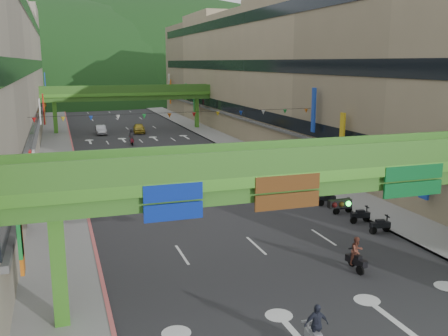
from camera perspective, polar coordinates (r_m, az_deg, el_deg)
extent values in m
cube|color=#28282B|center=(65.57, -8.91, 2.55)|extent=(18.00, 140.00, 0.02)
cube|color=gray|center=(64.69, -18.56, 2.00)|extent=(4.00, 140.00, 0.15)
cube|color=gray|center=(68.21, 0.24, 3.12)|extent=(4.00, 140.00, 0.15)
cube|color=#CC5959|center=(64.71, -16.88, 2.12)|extent=(0.20, 140.00, 0.18)
cube|color=gray|center=(67.63, -1.29, 3.05)|extent=(0.20, 140.00, 0.18)
cube|color=black|center=(64.19, -20.55, 5.51)|extent=(0.08, 90.25, 1.40)
cube|color=black|center=(63.86, -20.95, 10.86)|extent=(0.08, 90.25, 1.40)
cube|color=black|center=(64.10, -21.37, 16.21)|extent=(0.08, 90.25, 1.40)
cube|color=gray|center=(70.38, 6.54, 11.02)|extent=(12.00, 95.00, 19.00)
cube|color=black|center=(68.35, 1.80, 6.61)|extent=(0.08, 90.25, 1.40)
cube|color=black|center=(68.04, 1.84, 11.65)|extent=(0.08, 90.25, 1.40)
cube|color=black|center=(68.27, 1.87, 16.69)|extent=(0.08, 90.25, 1.40)
cube|color=#4C9E2D|center=(23.02, 9.51, -0.43)|extent=(28.00, 2.20, 0.50)
cube|color=#387223|center=(23.16, 9.46, -1.88)|extent=(28.00, 1.76, 0.70)
cube|color=#4C9E2D|center=(21.47, -18.34, -11.22)|extent=(0.60, 0.60, 4.80)
cube|color=#387223|center=(21.97, 10.85, 1.05)|extent=(28.00, 0.12, 1.10)
cube|color=#387223|center=(23.77, 8.41, 1.96)|extent=(28.00, 0.12, 1.10)
cube|color=navy|center=(19.97, -5.81, -4.03)|extent=(2.40, 0.12, 1.50)
cube|color=#593314|center=(21.56, 7.27, -2.85)|extent=(3.00, 0.12, 1.50)
cube|color=#0C5926|center=(25.02, 20.82, -1.47)|extent=(3.20, 0.12, 1.50)
cube|color=black|center=(22.78, 13.08, -3.96)|extent=(1.10, 0.28, 0.35)
cube|color=#4C9E2D|center=(79.69, -10.89, 8.30)|extent=(28.00, 2.20, 0.50)
cube|color=#387223|center=(79.72, -10.88, 7.87)|extent=(28.00, 1.76, 0.70)
cube|color=#4C9E2D|center=(79.25, -18.73, 5.43)|extent=(0.60, 0.60, 4.80)
cube|color=#4C9E2D|center=(82.15, -3.14, 6.26)|extent=(0.60, 0.60, 4.80)
cube|color=#387223|center=(78.61, -10.81, 8.84)|extent=(28.00, 0.12, 1.10)
cube|color=#387223|center=(80.67, -11.02, 8.91)|extent=(28.00, 0.12, 1.10)
ellipsoid|color=#1C4419|center=(174.20, -20.08, 7.81)|extent=(168.00, 140.00, 112.00)
ellipsoid|color=#1C4419|center=(197.36, -8.15, 8.83)|extent=(208.00, 176.00, 128.00)
cylinder|color=black|center=(45.31, -4.85, 6.35)|extent=(26.00, 0.03, 0.03)
cone|color=red|center=(44.11, -20.88, 5.13)|extent=(0.36, 0.36, 0.40)
cone|color=gold|center=(44.07, -17.92, 5.33)|extent=(0.36, 0.36, 0.40)
cone|color=#193FB2|center=(44.15, -14.97, 5.52)|extent=(0.36, 0.36, 0.40)
cone|color=silver|center=(44.35, -12.02, 5.69)|extent=(0.36, 0.36, 0.40)
cone|color=#198C33|center=(44.66, -9.12, 5.84)|extent=(0.36, 0.36, 0.40)
cone|color=orange|center=(45.08, -6.25, 5.98)|extent=(0.36, 0.36, 0.40)
cone|color=red|center=(45.62, -3.45, 6.10)|extent=(0.36, 0.36, 0.40)
cone|color=gold|center=(46.26, -0.71, 6.20)|extent=(0.36, 0.36, 0.40)
cone|color=#193FB2|center=(47.00, 1.94, 6.29)|extent=(0.36, 0.36, 0.40)
cone|color=silver|center=(47.83, 4.51, 6.36)|extent=(0.36, 0.36, 0.40)
cone|color=#198C33|center=(48.76, 6.99, 6.41)|extent=(0.36, 0.36, 0.40)
cone|color=orange|center=(49.78, 9.37, 6.46)|extent=(0.36, 0.36, 0.40)
cube|color=black|center=(35.39, -5.35, -4.61)|extent=(0.67, 1.35, 0.35)
cube|color=black|center=(35.32, -5.35, -4.22)|extent=(0.43, 0.61, 0.18)
cube|color=black|center=(35.72, -5.78, -3.62)|extent=(0.55, 0.20, 0.06)
cylinder|color=black|center=(35.94, -5.75, -4.85)|extent=(0.22, 0.51, 0.50)
cylinder|color=black|center=(35.01, -4.91, -5.30)|extent=(0.22, 0.51, 0.50)
imported|color=#445662|center=(35.19, -5.37, -3.49)|extent=(0.76, 0.59, 1.83)
cube|color=black|center=(27.18, 14.88, -10.21)|extent=(0.59, 1.34, 0.35)
cube|color=black|center=(27.09, 14.91, -9.72)|extent=(0.40, 0.60, 0.18)
cube|color=black|center=(27.47, 14.50, -8.83)|extent=(0.55, 0.16, 0.06)
cylinder|color=black|center=(27.76, 14.41, -10.37)|extent=(0.19, 0.51, 0.50)
cylinder|color=black|center=(26.83, 15.29, -11.23)|extent=(0.19, 0.51, 0.50)
imported|color=brown|center=(26.98, 14.94, -9.13)|extent=(0.82, 0.70, 1.50)
cube|color=gray|center=(19.74, 10.46, -18.13)|extent=(0.34, 0.57, 0.18)
cube|color=gray|center=(20.02, 9.60, -16.81)|extent=(0.55, 0.10, 0.06)
imported|color=#242736|center=(19.57, 10.50, -17.21)|extent=(0.98, 0.46, 1.63)
cube|color=maroon|center=(66.35, -10.51, 3.08)|extent=(0.38, 1.31, 0.35)
cube|color=maroon|center=(66.31, -10.52, 3.29)|extent=(0.31, 0.56, 0.18)
cube|color=maroon|center=(66.82, -10.58, 3.57)|extent=(0.55, 0.07, 0.06)
cylinder|color=black|center=(66.94, -10.55, 2.89)|extent=(0.11, 0.50, 0.50)
cylinder|color=black|center=(65.86, -10.44, 2.75)|extent=(0.11, 0.50, 0.50)
imported|color=#3B3A40|center=(66.25, -10.53, 3.68)|extent=(0.90, 0.60, 1.81)
cube|color=black|center=(33.26, 17.41, -6.22)|extent=(1.33, 0.51, 0.35)
cube|color=black|center=(33.19, 17.43, -5.81)|extent=(0.58, 0.37, 0.18)
cube|color=black|center=(33.48, 18.15, -5.25)|extent=(0.13, 0.55, 0.06)
cylinder|color=black|center=(33.72, 18.07, -6.55)|extent=(0.51, 0.16, 0.50)
cylinder|color=black|center=(32.99, 16.67, -6.87)|extent=(0.51, 0.16, 0.50)
cube|color=black|center=(34.97, 15.31, -5.20)|extent=(1.33, 0.51, 0.35)
cube|color=black|center=(34.90, 15.33, -4.81)|extent=(0.58, 0.37, 0.18)
cube|color=black|center=(35.18, 16.03, -4.29)|extent=(0.13, 0.55, 0.06)
cylinder|color=black|center=(35.41, 15.96, -5.53)|extent=(0.51, 0.16, 0.50)
cylinder|color=black|center=(34.71, 14.59, -5.81)|extent=(0.51, 0.16, 0.50)
cube|color=black|center=(36.73, 13.41, -4.27)|extent=(1.33, 0.51, 0.35)
cube|color=black|center=(36.66, 13.43, -3.89)|extent=(0.58, 0.37, 0.18)
cube|color=black|center=(36.94, 14.11, -3.41)|extent=(0.13, 0.55, 0.06)
cylinder|color=black|center=(37.15, 14.05, -4.60)|extent=(0.51, 0.16, 0.50)
cylinder|color=black|center=(36.48, 12.71, -4.84)|extent=(0.51, 0.16, 0.50)
cube|color=black|center=(38.54, 11.70, -3.42)|extent=(1.33, 0.51, 0.35)
cube|color=black|center=(38.47, 11.71, -3.06)|extent=(0.58, 0.37, 0.18)
cube|color=black|center=(38.74, 12.38, -2.60)|extent=(0.13, 0.55, 0.06)
cylinder|color=black|center=(38.95, 12.32, -3.74)|extent=(0.51, 0.16, 0.50)
cylinder|color=black|center=(38.30, 11.02, -3.95)|extent=(0.51, 0.16, 0.50)
cube|color=black|center=(40.39, 10.14, -2.64)|extent=(1.33, 0.51, 0.35)
cube|color=black|center=(40.32, 10.15, -2.30)|extent=(0.58, 0.37, 0.18)
cube|color=black|center=(40.58, 10.80, -1.87)|extent=(0.13, 0.55, 0.06)
cylinder|color=black|center=(40.78, 10.75, -2.96)|extent=(0.51, 0.16, 0.50)
cylinder|color=black|center=(40.15, 9.48, -3.15)|extent=(0.51, 0.16, 0.50)
imported|color=#B1B2B8|center=(77.17, -13.91, 4.26)|extent=(1.45, 4.10, 1.35)
imported|color=gold|center=(77.36, -9.69, 4.49)|extent=(2.15, 4.41, 1.45)
imported|color=black|center=(46.97, 11.07, -0.17)|extent=(1.11, 0.59, 1.81)
imported|color=#2D4555|center=(46.06, 11.72, -0.44)|extent=(0.92, 0.69, 1.80)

